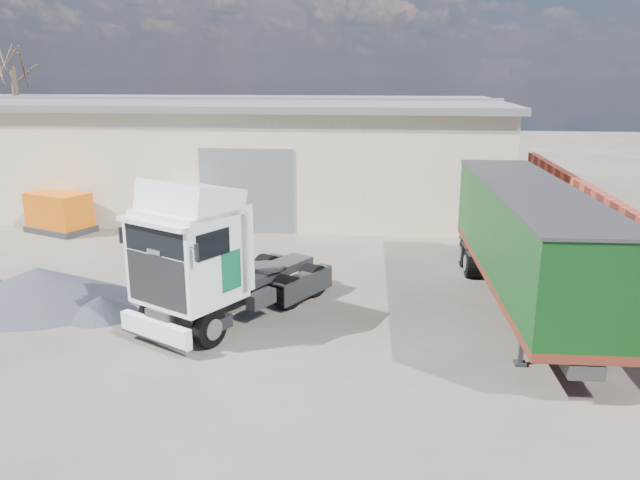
# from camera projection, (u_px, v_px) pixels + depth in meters

# --- Properties ---
(ground) EXTENTS (120.00, 120.00, 0.00)m
(ground) POSITION_uv_depth(u_px,v_px,m) (239.00, 326.00, 16.89)
(ground) COLOR #292621
(ground) RESTS_ON ground
(warehouse) EXTENTS (30.60, 12.60, 5.42)m
(warehouse) POSITION_uv_depth(u_px,v_px,m) (196.00, 152.00, 32.18)
(warehouse) COLOR beige
(warehouse) RESTS_ON ground
(brick_boundary_wall) EXTENTS (0.35, 26.00, 2.50)m
(brick_boundary_wall) POSITION_uv_depth(u_px,v_px,m) (612.00, 237.00, 21.09)
(brick_boundary_wall) COLOR maroon
(brick_boundary_wall) RESTS_ON ground
(bare_tree) EXTENTS (4.00, 4.00, 9.60)m
(bare_tree) POSITION_uv_depth(u_px,v_px,m) (10.00, 49.00, 35.92)
(bare_tree) COLOR #382B21
(bare_tree) RESTS_ON ground
(tractor_unit) EXTENTS (4.92, 6.36, 4.10)m
(tractor_unit) POSITION_uv_depth(u_px,v_px,m) (211.00, 263.00, 16.62)
(tractor_unit) COLOR black
(tractor_unit) RESTS_ON ground
(box_trailer) EXTENTS (2.67, 10.96, 3.62)m
(box_trailer) POSITION_uv_depth(u_px,v_px,m) (527.00, 237.00, 17.41)
(box_trailer) COLOR #2D2D30
(box_trailer) RESTS_ON ground
(panel_van) EXTENTS (2.62, 4.48, 1.72)m
(panel_van) POSITION_uv_depth(u_px,v_px,m) (186.00, 215.00, 25.98)
(panel_van) COLOR black
(panel_van) RESTS_ON ground
(orange_skip) EXTENTS (3.17, 2.62, 1.70)m
(orange_skip) POSITION_uv_depth(u_px,v_px,m) (60.00, 215.00, 26.65)
(orange_skip) COLOR #2D2D30
(orange_skip) RESTS_ON ground
(gravel_heap) EXTENTS (7.05, 6.42, 1.12)m
(gravel_heap) POSITION_uv_depth(u_px,v_px,m) (36.00, 286.00, 18.43)
(gravel_heap) COLOR black
(gravel_heap) RESTS_ON ground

